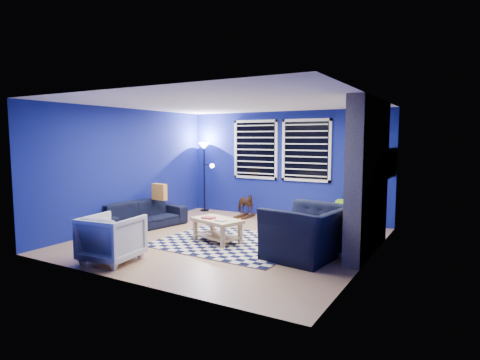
{
  "coord_description": "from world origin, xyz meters",
  "views": [
    {
      "loc": [
        3.79,
        -6.17,
        1.88
      ],
      "look_at": [
        0.07,
        0.3,
        1.09
      ],
      "focal_mm": 30.0,
      "sensor_mm": 36.0,
      "label": 1
    }
  ],
  "objects_px": {
    "armchair_bent": "(112,238)",
    "coffee_table": "(217,225)",
    "armchair_big": "(308,232)",
    "sofa": "(141,215)",
    "tv": "(390,163)",
    "floor_lamp": "(205,155)",
    "rocking_horse": "(245,204)",
    "cabinet": "(345,215)"
  },
  "relations": [
    {
      "from": "sofa",
      "to": "coffee_table",
      "type": "relative_size",
      "value": 1.86
    },
    {
      "from": "rocking_horse",
      "to": "floor_lamp",
      "type": "bearing_deg",
      "value": 99.76
    },
    {
      "from": "armchair_bent",
      "to": "tv",
      "type": "bearing_deg",
      "value": -136.26
    },
    {
      "from": "rocking_horse",
      "to": "floor_lamp",
      "type": "relative_size",
      "value": 0.35
    },
    {
      "from": "tv",
      "to": "floor_lamp",
      "type": "bearing_deg",
      "value": 176.89
    },
    {
      "from": "armchair_big",
      "to": "rocking_horse",
      "type": "xyz_separation_m",
      "value": [
        -2.43,
        2.31,
        -0.08
      ]
    },
    {
      "from": "tv",
      "to": "cabinet",
      "type": "xyz_separation_m",
      "value": [
        -0.92,
        0.25,
        -1.15
      ]
    },
    {
      "from": "rocking_horse",
      "to": "armchair_bent",
      "type": "bearing_deg",
      "value": -161.02
    },
    {
      "from": "cabinet",
      "to": "tv",
      "type": "bearing_deg",
      "value": -23.88
    },
    {
      "from": "floor_lamp",
      "to": "coffee_table",
      "type": "bearing_deg",
      "value": -51.21
    },
    {
      "from": "sofa",
      "to": "floor_lamp",
      "type": "bearing_deg",
      "value": 11.88
    },
    {
      "from": "coffee_table",
      "to": "cabinet",
      "type": "distance_m",
      "value": 2.98
    },
    {
      "from": "floor_lamp",
      "to": "sofa",
      "type": "bearing_deg",
      "value": -90.02
    },
    {
      "from": "tv",
      "to": "floor_lamp",
      "type": "distance_m",
      "value": 4.55
    },
    {
      "from": "armchair_bent",
      "to": "coffee_table",
      "type": "height_order",
      "value": "armchair_bent"
    },
    {
      "from": "tv",
      "to": "rocking_horse",
      "type": "bearing_deg",
      "value": 179.9
    },
    {
      "from": "tv",
      "to": "coffee_table",
      "type": "distance_m",
      "value": 3.56
    },
    {
      "from": "sofa",
      "to": "armchair_big",
      "type": "relative_size",
      "value": 1.52
    },
    {
      "from": "armchair_bent",
      "to": "coffee_table",
      "type": "xyz_separation_m",
      "value": [
        0.78,
        1.73,
        -0.05
      ]
    },
    {
      "from": "armchair_big",
      "to": "sofa",
      "type": "bearing_deg",
      "value": -85.87
    },
    {
      "from": "coffee_table",
      "to": "floor_lamp",
      "type": "relative_size",
      "value": 0.58
    },
    {
      "from": "armchair_big",
      "to": "rocking_horse",
      "type": "distance_m",
      "value": 3.35
    },
    {
      "from": "armchair_big",
      "to": "coffee_table",
      "type": "relative_size",
      "value": 1.23
    },
    {
      "from": "coffee_table",
      "to": "cabinet",
      "type": "height_order",
      "value": "cabinet"
    },
    {
      "from": "armchair_big",
      "to": "floor_lamp",
      "type": "distance_m",
      "value": 4.64
    },
    {
      "from": "coffee_table",
      "to": "cabinet",
      "type": "relative_size",
      "value": 1.66
    },
    {
      "from": "rocking_horse",
      "to": "cabinet",
      "type": "distance_m",
      "value": 2.33
    },
    {
      "from": "coffee_table",
      "to": "armchair_bent",
      "type": "bearing_deg",
      "value": -114.26
    },
    {
      "from": "cabinet",
      "to": "floor_lamp",
      "type": "xyz_separation_m",
      "value": [
        -3.62,
        -0.0,
        1.2
      ]
    },
    {
      "from": "tv",
      "to": "sofa",
      "type": "relative_size",
      "value": 0.52
    },
    {
      "from": "armchair_bent",
      "to": "coffee_table",
      "type": "relative_size",
      "value": 0.77
    },
    {
      "from": "armchair_bent",
      "to": "cabinet",
      "type": "relative_size",
      "value": 1.29
    },
    {
      "from": "tv",
      "to": "rocking_horse",
      "type": "xyz_separation_m",
      "value": [
        -3.24,
        0.01,
        -1.07
      ]
    },
    {
      "from": "tv",
      "to": "floor_lamp",
      "type": "height_order",
      "value": "floor_lamp"
    },
    {
      "from": "sofa",
      "to": "floor_lamp",
      "type": "xyz_separation_m",
      "value": [
        0.0,
        2.31,
        1.17
      ]
    },
    {
      "from": "armchair_big",
      "to": "rocking_horse",
      "type": "bearing_deg",
      "value": -125.77
    },
    {
      "from": "rocking_horse",
      "to": "tv",
      "type": "bearing_deg",
      "value": -69.91
    },
    {
      "from": "cabinet",
      "to": "coffee_table",
      "type": "bearing_deg",
      "value": -131.68
    },
    {
      "from": "armchair_big",
      "to": "armchair_bent",
      "type": "xyz_separation_m",
      "value": [
        -2.51,
        -1.67,
        -0.05
      ]
    },
    {
      "from": "tv",
      "to": "armchair_bent",
      "type": "height_order",
      "value": "tv"
    },
    {
      "from": "sofa",
      "to": "tv",
      "type": "bearing_deg",
      "value": -53.66
    },
    {
      "from": "armchair_bent",
      "to": "cabinet",
      "type": "bearing_deg",
      "value": -125.96
    }
  ]
}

